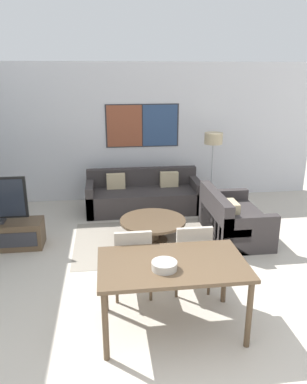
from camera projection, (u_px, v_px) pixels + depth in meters
ground_plane at (196, 368)px, 3.45m from camera, size 24.00×24.00×0.00m
wall_back at (141, 133)px, 7.75m from camera, size 7.45×0.09×2.80m
area_rug at (153, 240)px, 6.05m from camera, size 2.51×1.70×0.01m
sofa_main at (143, 196)px, 7.37m from camera, size 2.20×0.86×0.77m
sofa_side at (231, 221)px, 6.14m from camera, size 0.86×1.42×0.77m
coffee_table at (153, 225)px, 5.97m from camera, size 1.05×1.05×0.37m
dining_table at (172, 270)px, 3.80m from camera, size 1.50×0.89×0.77m
dining_chair_left at (133, 257)px, 4.41m from camera, size 0.46×0.46×0.90m
dining_chair_centre at (191, 253)px, 4.53m from camera, size 0.46×0.46×0.90m
fruit_bowl at (164, 265)px, 3.62m from camera, size 0.25×0.25×0.08m
floor_lamp at (213, 144)px, 7.35m from camera, size 0.36×0.36×1.47m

